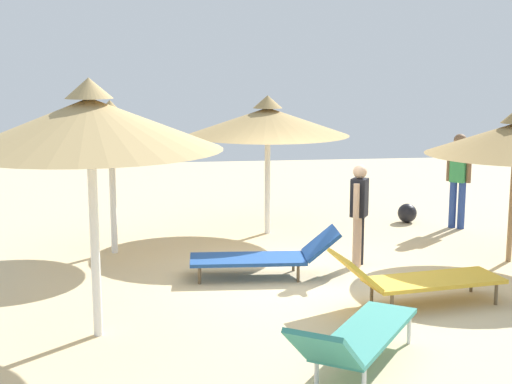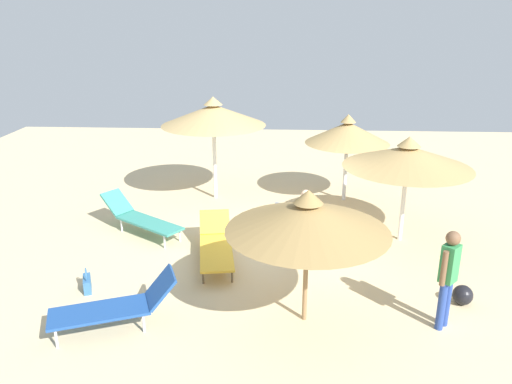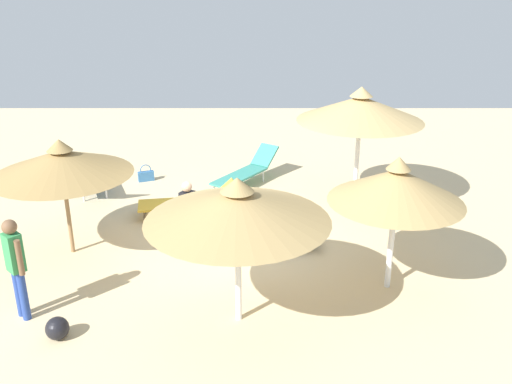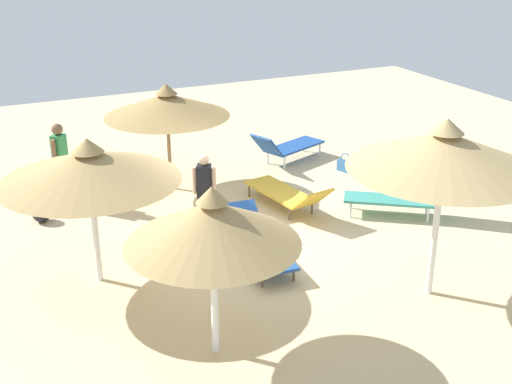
% 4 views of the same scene
% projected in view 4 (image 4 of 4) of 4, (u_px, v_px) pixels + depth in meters
% --- Properties ---
extents(ground, '(24.00, 24.00, 0.10)m').
position_uv_depth(ground, '(245.00, 244.00, 12.18)').
color(ground, beige).
extents(parasol_umbrella_far_left, '(2.65, 2.65, 2.33)m').
position_uv_depth(parasol_umbrella_far_left, '(167.00, 105.00, 13.91)').
color(parasol_umbrella_far_left, olive).
rests_on(parasol_umbrella_far_left, ground).
extents(parasol_umbrella_back, '(2.84, 2.84, 2.85)m').
position_uv_depth(parasol_umbrella_back, '(444.00, 151.00, 9.61)').
color(parasol_umbrella_back, white).
rests_on(parasol_umbrella_back, ground).
extents(parasol_umbrella_far_right, '(2.82, 2.82, 2.42)m').
position_uv_depth(parasol_umbrella_far_right, '(89.00, 166.00, 10.14)').
color(parasol_umbrella_far_right, white).
rests_on(parasol_umbrella_far_right, ground).
extents(parasol_umbrella_near_left, '(2.28, 2.28, 2.42)m').
position_uv_depth(parasol_umbrella_near_left, '(213.00, 223.00, 8.36)').
color(parasol_umbrella_near_left, white).
rests_on(parasol_umbrella_near_left, ground).
extents(lounge_chair_near_right, '(2.13, 0.79, 0.69)m').
position_uv_depth(lounge_chair_near_right, '(257.00, 242.00, 11.46)').
color(lounge_chair_near_right, '#1E478C').
rests_on(lounge_chair_near_right, ground).
extents(lounge_chair_front, '(1.33, 2.13, 0.88)m').
position_uv_depth(lounge_chair_front, '(287.00, 146.00, 16.00)').
color(lounge_chair_front, '#1E478C').
rests_on(lounge_chair_front, ground).
extents(lounge_chair_edge, '(1.78, 2.24, 0.82)m').
position_uv_depth(lounge_chair_edge, '(406.00, 198.00, 13.07)').
color(lounge_chair_edge, teal).
rests_on(lounge_chair_edge, ground).
extents(lounge_chair_center, '(2.26, 1.00, 0.74)m').
position_uv_depth(lounge_chair_center, '(288.00, 193.00, 13.40)').
color(lounge_chair_center, gold).
rests_on(lounge_chair_center, ground).
extents(person_standing_far_left, '(0.32, 0.40, 1.52)m').
position_uv_depth(person_standing_far_left, '(204.00, 189.00, 12.31)').
color(person_standing_far_left, tan).
rests_on(person_standing_far_left, ground).
extents(person_standing_back, '(0.36, 0.34, 1.72)m').
position_uv_depth(person_standing_back, '(60.00, 159.00, 13.45)').
color(person_standing_back, navy).
rests_on(person_standing_back, ground).
extents(handbag, '(0.43, 0.27, 0.46)m').
position_uv_depth(handbag, '(345.00, 165.00, 15.52)').
color(handbag, '#336699').
rests_on(handbag, ground).
extents(beach_ball, '(0.36, 0.36, 0.36)m').
position_uv_depth(beach_ball, '(41.00, 213.00, 12.92)').
color(beach_ball, black).
rests_on(beach_ball, ground).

